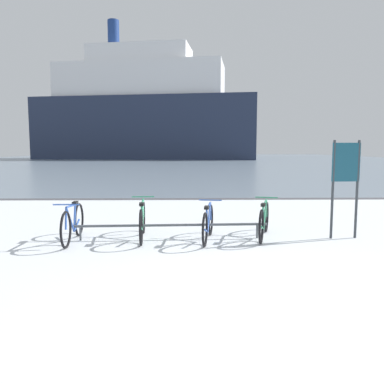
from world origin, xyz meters
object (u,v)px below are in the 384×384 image
at_px(bicycle_0, 73,223).
at_px(info_sign, 346,172).
at_px(bicycle_3, 264,220).
at_px(bicycle_2, 208,223).
at_px(ferry_ship, 145,113).
at_px(bicycle_1, 142,221).

height_order(bicycle_0, info_sign, info_sign).
relative_size(bicycle_0, bicycle_3, 1.00).
bearing_deg(bicycle_2, bicycle_3, 12.04).
distance_m(bicycle_3, ferry_ship, 61.34).
bearing_deg(bicycle_1, bicycle_3, 1.87).
height_order(bicycle_1, bicycle_3, bicycle_1).
bearing_deg(info_sign, bicycle_3, 176.53).
height_order(bicycle_2, ferry_ship, ferry_ship).
xyz_separation_m(bicycle_0, ferry_ship, (-4.64, 60.59, 7.51)).
xyz_separation_m(bicycle_0, info_sign, (5.26, 0.19, 0.95)).
distance_m(bicycle_0, info_sign, 5.35).
bearing_deg(ferry_ship, bicycle_2, -83.21).
bearing_deg(bicycle_1, bicycle_0, -171.02).
height_order(bicycle_1, info_sign, info_sign).
relative_size(bicycle_1, bicycle_3, 1.03).
bearing_deg(bicycle_2, bicycle_1, 172.73).
distance_m(bicycle_1, info_sign, 4.08).
height_order(bicycle_0, bicycle_2, bicycle_0).
relative_size(bicycle_0, bicycle_1, 0.97).
xyz_separation_m(bicycle_1, ferry_ship, (-5.93, 60.38, 7.50)).
height_order(bicycle_0, ferry_ship, ferry_ship).
distance_m(bicycle_1, bicycle_2, 1.29).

